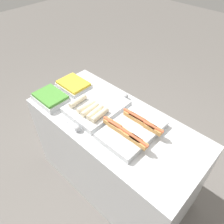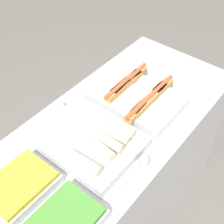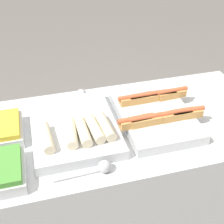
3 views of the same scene
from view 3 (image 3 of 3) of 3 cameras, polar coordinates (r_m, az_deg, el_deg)
name	(u,v)px [view 3 (image 3 of 3)]	position (r m, az deg, el deg)	size (l,w,h in m)	color
counter	(116,188)	(1.78, 0.77, -13.68)	(1.51, 0.70, 0.89)	silver
tray_hotdogs	(155,113)	(1.50, 7.79, -0.11)	(0.42, 0.48, 0.10)	silver
tray_wraps	(75,128)	(1.41, -6.78, -2.99)	(0.37, 0.47, 0.10)	silver
serving_spoon_near	(102,167)	(1.23, -1.93, -10.11)	(0.23, 0.05, 0.05)	#B2B5BA
serving_spoon_far	(79,95)	(1.65, -6.11, 3.16)	(0.25, 0.05, 0.05)	#B2B5BA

